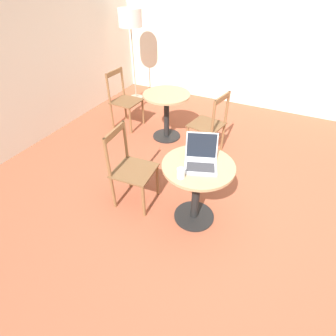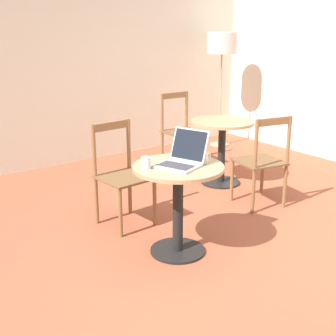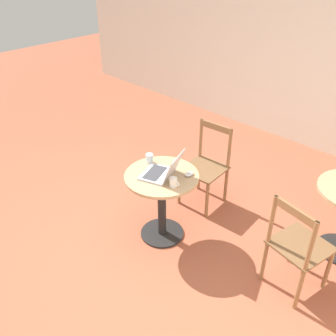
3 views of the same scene
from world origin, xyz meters
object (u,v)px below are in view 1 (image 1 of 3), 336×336
at_px(chair_near_back, 131,169).
at_px(chair_mid_back, 124,100).
at_px(cafe_table_near, 197,181).
at_px(mouse, 190,149).
at_px(laptop, 201,160).
at_px(cafe_table_mid, 167,107).
at_px(floor_lamp, 130,21).
at_px(mug, 212,151).
at_px(drinking_glass, 181,173).
at_px(chair_mid_front, 209,125).

xyz_separation_m(chair_near_back, chair_mid_back, (1.52, 1.09, 0.00)).
height_order(cafe_table_near, mouse, mouse).
xyz_separation_m(chair_mid_back, mouse, (-1.27, -1.67, 0.29)).
bearing_deg(chair_mid_back, laptop, -127.83).
distance_m(cafe_table_near, cafe_table_mid, 1.76).
relative_size(floor_lamp, laptop, 3.81).
relative_size(chair_near_back, chair_mid_back, 1.00).
bearing_deg(mouse, mug, -86.11).
relative_size(chair_near_back, mug, 8.60).
bearing_deg(drinking_glass, chair_near_back, 74.61).
relative_size(chair_mid_back, laptop, 2.15).
relative_size(cafe_table_mid, chair_near_back, 0.79).
relative_size(chair_mid_back, floor_lamp, 0.56).
distance_m(floor_lamp, laptop, 3.51).
height_order(chair_mid_front, drinking_glass, chair_mid_front).
height_order(laptop, mouse, laptop).
relative_size(chair_near_back, floor_lamp, 0.56).
xyz_separation_m(cafe_table_near, chair_mid_front, (1.27, 0.30, -0.07)).
xyz_separation_m(chair_mid_back, chair_mid_front, (-0.19, -1.55, 0.00)).
xyz_separation_m(mouse, mug, (0.02, -0.23, 0.03)).
distance_m(floor_lamp, mug, 3.41).
xyz_separation_m(chair_near_back, drinking_glass, (-0.19, -0.68, 0.32)).
xyz_separation_m(cafe_table_mid, floor_lamp, (1.14, 1.28, 0.91)).
relative_size(cafe_table_near, drinking_glass, 7.89).
xyz_separation_m(cafe_table_near, chair_near_back, (-0.06, 0.75, -0.07)).
height_order(cafe_table_mid, mug, mug).
relative_size(cafe_table_mid, mouse, 7.27).
relative_size(cafe_table_mid, laptop, 1.70).
distance_m(chair_near_back, chair_mid_front, 1.41).
height_order(chair_mid_front, mug, chair_mid_front).
height_order(chair_near_back, drinking_glass, chair_near_back).
height_order(mug, drinking_glass, drinking_glass).
distance_m(cafe_table_mid, drinking_glass, 1.94).
bearing_deg(chair_mid_front, mug, -161.44).
height_order(chair_near_back, chair_mid_back, same).
height_order(cafe_table_mid, mouse, mouse).
xyz_separation_m(cafe_table_near, mouse, (0.19, 0.17, 0.22)).
bearing_deg(chair_near_back, chair_mid_back, 35.69).
bearing_deg(chair_near_back, floor_lamp, 30.94).
distance_m(cafe_table_mid, floor_lamp, 1.94).
bearing_deg(chair_mid_back, floor_lamp, 23.52).
relative_size(laptop, drinking_glass, 4.65).
bearing_deg(mouse, floor_lamp, 42.25).
relative_size(floor_lamp, drinking_glass, 17.73).
xyz_separation_m(floor_lamp, drinking_glass, (-2.81, -2.25, -0.66)).
relative_size(cafe_table_near, mouse, 7.27).
height_order(chair_mid_back, mouse, chair_mid_back).
bearing_deg(mouse, laptop, -133.30).
bearing_deg(floor_lamp, mug, -134.67).
height_order(cafe_table_near, cafe_table_mid, same).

